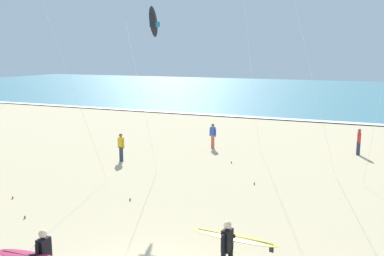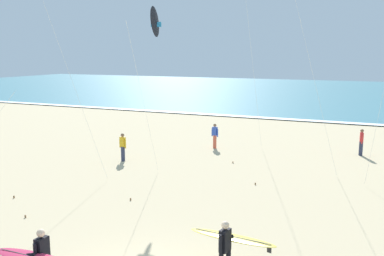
{
  "view_description": "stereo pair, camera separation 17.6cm",
  "coord_description": "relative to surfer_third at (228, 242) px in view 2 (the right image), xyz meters",
  "views": [
    {
      "loc": [
        5.04,
        -8.68,
        6.0
      ],
      "look_at": [
        -0.98,
        5.43,
        3.29
      ],
      "focal_mm": 39.67,
      "sensor_mm": 36.0,
      "label": 1
    },
    {
      "loc": [
        5.2,
        -8.61,
        6.0
      ],
      "look_at": [
        -0.98,
        5.43,
        3.29
      ],
      "focal_mm": 39.67,
      "sensor_mm": 36.0,
      "label": 2
    }
  ],
  "objects": [
    {
      "name": "ocean_water",
      "position": [
        -1.83,
        58.09,
        -1.01
      ],
      "size": [
        160.0,
        60.0,
        0.08
      ],
      "primitive_type": "cube",
      "color": "teal",
      "rests_on": "ground"
    },
    {
      "name": "kite_delta_charcoal_close",
      "position": [
        -6.66,
        8.43,
        6.44
      ],
      "size": [
        1.28,
        4.96,
        8.24
      ],
      "color": "black",
      "rests_on": "ground"
    },
    {
      "name": "shoreline_foam",
      "position": [
        -1.83,
        28.39,
        -0.96
      ],
      "size": [
        160.0,
        1.13,
        0.01
      ],
      "primitive_type": "cube",
      "color": "white",
      "rests_on": "ocean_water"
    },
    {
      "name": "bystander_yellow_top",
      "position": [
        -9.56,
        9.66,
        -0.24
      ],
      "size": [
        0.49,
        0.25,
        1.59
      ],
      "color": "#2D334C",
      "rests_on": "ground"
    },
    {
      "name": "bystander_red_top",
      "position": [
        2.66,
        16.5,
        -0.24
      ],
      "size": [
        0.23,
        0.5,
        1.59
      ],
      "color": "#2D334C",
      "rests_on": "ground"
    },
    {
      "name": "surfer_third",
      "position": [
        0.0,
        0.0,
        0.0
      ],
      "size": [
        2.63,
        1.08,
        1.71
      ],
      "color": "black",
      "rests_on": "ground"
    },
    {
      "name": "bystander_blue_top",
      "position": [
        -5.99,
        14.83,
        -0.24
      ],
      "size": [
        0.49,
        0.25,
        1.59
      ],
      "color": "#D8593F",
      "rests_on": "ground"
    }
  ]
}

